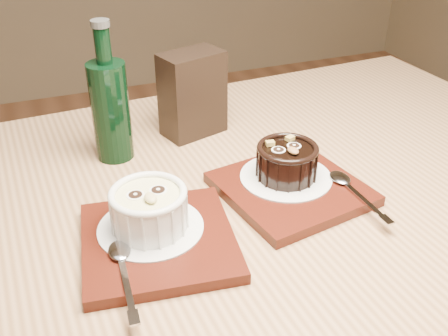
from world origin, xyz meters
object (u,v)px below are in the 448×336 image
object	(u,v)px
table	(232,257)
condiment_stand	(193,94)
tray_left	(159,241)
ramekin_white	(149,207)
ramekin_dark	(287,160)
tray_right	(291,189)
green_bottle	(110,108)

from	to	relation	value
table	condiment_stand	xyz separation A→B (m)	(0.02, 0.23, 0.16)
table	tray_left	distance (m)	0.16
table	ramekin_white	world-z (taller)	ramekin_white
tray_left	ramekin_dark	size ratio (longest dim) A/B	2.09
tray_right	table	bearing A→B (deg)	178.97
table	green_bottle	bearing A→B (deg)	121.98
table	condiment_stand	distance (m)	0.28
tray_right	green_bottle	xyz separation A→B (m)	(-0.21, 0.19, 0.08)
tray_left	ramekin_dark	xyz separation A→B (m)	(0.20, 0.06, 0.04)
ramekin_white	green_bottle	world-z (taller)	green_bottle
condiment_stand	green_bottle	world-z (taller)	green_bottle
ramekin_dark	condiment_stand	size ratio (longest dim) A/B	0.61
table	green_bottle	xyz separation A→B (m)	(-0.12, 0.19, 0.17)
tray_right	green_bottle	world-z (taller)	green_bottle
ramekin_white	condiment_stand	distance (m)	0.29
table	tray_right	xyz separation A→B (m)	(0.09, -0.00, 0.10)
tray_right	condiment_stand	size ratio (longest dim) A/B	1.29
table	condiment_stand	size ratio (longest dim) A/B	8.88
green_bottle	condiment_stand	bearing A→B (deg)	13.64
green_bottle	tray_left	bearing A→B (deg)	-88.78
tray_left	condiment_stand	size ratio (longest dim) A/B	1.29
ramekin_white	green_bottle	size ratio (longest dim) A/B	0.44
tray_left	green_bottle	bearing A→B (deg)	91.22
tray_right	green_bottle	distance (m)	0.29
table	ramekin_dark	bearing A→B (deg)	11.18
table	green_bottle	world-z (taller)	green_bottle
table	tray_right	size ratio (longest dim) A/B	6.90
ramekin_dark	green_bottle	distance (m)	0.28
ramekin_white	ramekin_dark	size ratio (longest dim) A/B	1.09
ramekin_white	condiment_stand	xyz separation A→B (m)	(0.14, 0.25, 0.02)
ramekin_white	ramekin_dark	distance (m)	0.21
ramekin_dark	condiment_stand	distance (m)	0.22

